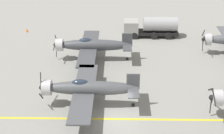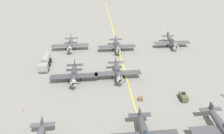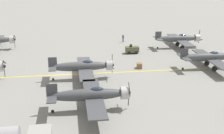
{
  "view_description": "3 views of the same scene",
  "coord_description": "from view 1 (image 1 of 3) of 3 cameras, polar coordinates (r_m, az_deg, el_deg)",
  "views": [
    {
      "loc": [
        -30.06,
        0.12,
        19.92
      ],
      "look_at": [
        3.98,
        0.77,
        3.61
      ],
      "focal_mm": 60.0,
      "sensor_mm": 36.0,
      "label": 1
    },
    {
      "loc": [
        8.41,
        51.17,
        31.13
      ],
      "look_at": [
        3.91,
        3.45,
        3.57
      ],
      "focal_mm": 35.0,
      "sensor_mm": 36.0,
      "label": 2
    },
    {
      "loc": [
        47.75,
        1.34,
        16.48
      ],
      "look_at": [
        1.88,
        7.73,
        1.57
      ],
      "focal_mm": 50.0,
      "sensor_mm": 36.0,
      "label": 3
    }
  ],
  "objects": [
    {
      "name": "airplane_mid_right",
      "position": [
        47.32,
        -3.15,
        3.32
      ],
      "size": [
        12.0,
        9.98,
        3.65
      ],
      "rotation": [
        0.0,
        0.0,
        -0.18
      ],
      "color": "#414348",
      "rests_on": "ground"
    },
    {
      "name": "fuel_tanker",
      "position": [
        55.63,
        5.94,
        6.13
      ],
      "size": [
        2.67,
        8.0,
        2.98
      ],
      "color": "black",
      "rests_on": "ground"
    },
    {
      "name": "taxiway_stripe",
      "position": [
        36.06,
        1.11,
        -7.94
      ],
      "size": [
        0.3,
        160.0,
        0.01
      ],
      "primitive_type": "cube",
      "color": "yellow",
      "rests_on": "ground"
    },
    {
      "name": "airplane_mid_center",
      "position": [
        37.18,
        -3.75,
        -3.26
      ],
      "size": [
        12.0,
        9.98,
        3.76
      ],
      "rotation": [
        0.0,
        0.0,
        0.21
      ],
      "color": "#494B50",
      "rests_on": "ground"
    },
    {
      "name": "ground_plane",
      "position": [
        36.06,
        1.11,
        -7.94
      ],
      "size": [
        400.0,
        400.0,
        0.0
      ],
      "primitive_type": "plane",
      "color": "gray"
    },
    {
      "name": "traffic_cone",
      "position": [
        58.98,
        -12.84,
        5.48
      ],
      "size": [
        0.36,
        0.36,
        0.55
      ],
      "primitive_type": "cone",
      "color": "orange",
      "rests_on": "ground"
    }
  ]
}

